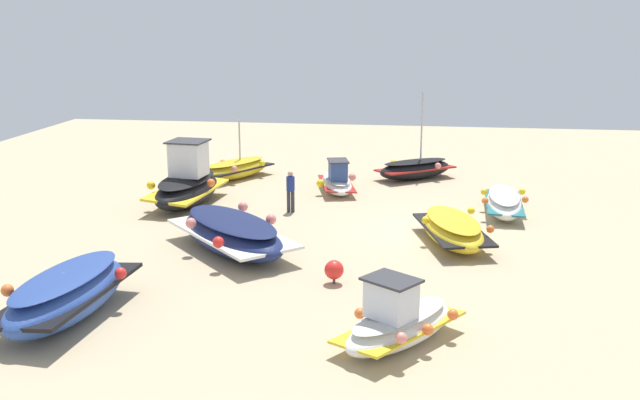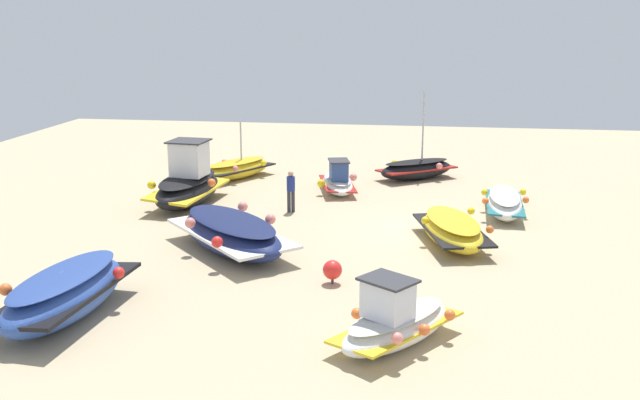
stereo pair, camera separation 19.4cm
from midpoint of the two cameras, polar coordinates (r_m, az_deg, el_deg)
The scene contains 12 objects.
ground_plane at distance 26.16m, azimuth 8.31°, elevation -2.52°, with size 50.54×50.54×0.00m, color tan.
fishing_boat_0 at distance 23.90m, azimuth -6.66°, elevation -2.56°, with size 5.37×5.20×1.22m.
fishing_boat_1 at distance 17.37m, azimuth 6.17°, elevation -9.43°, with size 3.70×3.22×1.75m.
fishing_boat_2 at distance 24.92m, azimuth 10.43°, elevation -2.28°, with size 4.48×2.71×0.98m.
fishing_boat_3 at distance 34.49m, azimuth -6.28°, elevation 2.44°, with size 4.12×3.24×2.72m.
fishing_boat_4 at distance 29.01m, azimuth 14.27°, elevation -0.22°, with size 4.08×1.85×0.90m.
fishing_boat_5 at distance 19.70m, azimuth -18.88°, elevation -6.81°, with size 4.86×2.56×1.34m.
fishing_boat_6 at distance 34.41m, azimuth 7.64°, elevation 2.42°, with size 3.43×3.93×4.10m.
fishing_boat_7 at distance 31.65m, azimuth 1.55°, elevation 1.44°, with size 3.56×2.05×1.51m.
fishing_boat_8 at distance 29.98m, azimuth -9.99°, elevation 1.21°, with size 4.88×2.48×2.64m.
person_walking at distance 28.34m, azimuth -2.07°, elevation 0.90°, with size 0.32×0.32×1.63m.
mooring_buoy_0 at distance 21.00m, azimuth 1.24°, elevation -5.43°, with size 0.55×0.55×0.70m.
Camera 2 is at (25.05, -0.02, 7.51)m, focal length 41.34 mm.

